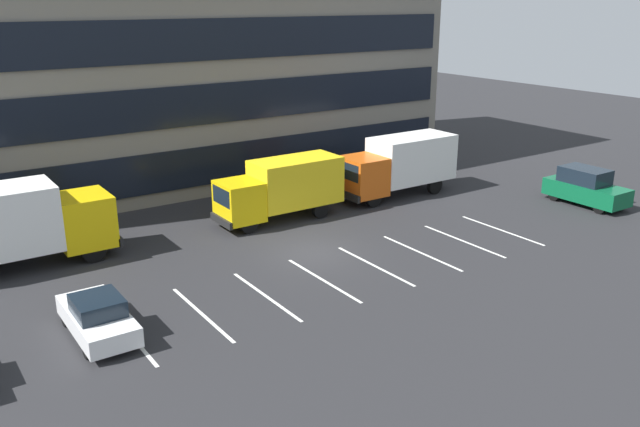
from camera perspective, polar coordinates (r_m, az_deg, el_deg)
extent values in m
plane|color=#262628|center=(31.21, -0.62, -3.40)|extent=(120.00, 120.00, 0.00)
cube|color=slate|center=(45.19, -13.87, 14.53)|extent=(36.48, 13.82, 18.00)
cube|color=black|center=(39.84, -9.50, 4.13)|extent=(35.03, 0.16, 2.30)
cube|color=black|center=(39.14, -9.77, 9.25)|extent=(35.03, 0.16, 2.30)
cube|color=black|center=(38.76, -10.06, 14.51)|extent=(35.03, 0.16, 2.30)
cube|color=silver|center=(24.98, -16.07, -9.93)|extent=(0.14, 5.40, 0.01)
cube|color=silver|center=(25.83, -10.14, -8.49)|extent=(0.14, 5.40, 0.01)
cube|color=silver|center=(26.94, -4.69, -7.08)|extent=(0.14, 5.40, 0.01)
cube|color=silver|center=(28.29, 0.26, -5.74)|extent=(0.14, 5.40, 0.01)
cube|color=silver|center=(29.84, 4.70, -4.49)|extent=(0.14, 5.40, 0.01)
cube|color=silver|center=(31.56, 8.67, -3.35)|extent=(0.14, 5.40, 0.01)
cube|color=silver|center=(33.43, 12.21, -2.32)|extent=(0.14, 5.40, 0.01)
cube|color=silver|center=(35.42, 15.35, -1.39)|extent=(0.14, 5.40, 0.01)
cube|color=yellow|center=(32.31, -19.67, -0.49)|extent=(2.36, 2.58, 2.36)
cube|color=black|center=(32.45, -17.79, 0.66)|extent=(0.06, 2.17, 1.04)
cube|color=black|center=(32.93, -17.42, -1.79)|extent=(0.21, 2.58, 0.43)
cylinder|color=black|center=(33.70, -19.96, -1.90)|extent=(1.07, 0.32, 1.07)
cylinder|color=black|center=(31.67, -18.91, -3.05)|extent=(1.07, 0.32, 1.07)
cube|color=yellow|center=(34.26, -6.95, 1.08)|extent=(2.04, 2.22, 2.04)
cube|color=black|center=(33.72, -8.48, 1.46)|extent=(0.06, 1.87, 0.90)
cube|color=yellow|center=(35.74, -2.11, 2.78)|extent=(4.82, 2.32, 2.50)
cube|color=black|center=(34.08, -8.48, -0.64)|extent=(0.19, 2.22, 0.37)
cylinder|color=black|center=(33.77, -6.13, -0.96)|extent=(0.93, 0.28, 0.93)
cylinder|color=black|center=(35.38, -7.60, -0.13)|extent=(0.93, 0.28, 0.93)
cylinder|color=black|center=(35.92, 0.03, 0.33)|extent=(0.93, 0.28, 0.93)
cylinder|color=black|center=(37.44, -1.61, 1.06)|extent=(0.93, 0.28, 0.93)
cube|color=#D85914|center=(38.39, 3.71, 3.24)|extent=(2.21, 2.41, 2.21)
cube|color=black|center=(37.64, 2.42, 3.65)|extent=(0.06, 2.02, 0.97)
cube|color=white|center=(40.58, 7.88, 4.73)|extent=(5.22, 2.51, 2.71)
cube|color=black|center=(37.97, 2.30, 1.60)|extent=(0.20, 2.41, 0.40)
cylinder|color=black|center=(37.91, 4.63, 1.29)|extent=(1.00, 0.30, 1.00)
cylinder|color=black|center=(39.47, 2.75, 2.01)|extent=(1.00, 0.30, 1.00)
cylinder|color=black|center=(40.96, 9.83, 2.36)|extent=(1.00, 0.30, 1.00)
cylinder|color=black|center=(42.41, 7.90, 3.00)|extent=(1.00, 0.30, 1.00)
cube|color=#0C5933|center=(41.18, 21.95, 1.76)|extent=(1.98, 4.67, 0.96)
cube|color=black|center=(41.08, 21.83, 3.06)|extent=(1.74, 2.57, 0.86)
cylinder|color=black|center=(41.25, 24.26, 0.88)|extent=(0.22, 0.69, 0.69)
cylinder|color=black|center=(39.82, 22.93, 0.47)|extent=(0.22, 0.69, 0.69)
cylinder|color=black|center=(42.79, 20.91, 1.88)|extent=(0.22, 0.69, 0.69)
cylinder|color=black|center=(41.41, 19.51, 1.52)|extent=(0.22, 0.69, 0.69)
cube|color=white|center=(24.98, -18.59, -8.68)|extent=(1.80, 4.30, 0.70)
cube|color=black|center=(24.51, -18.60, -7.52)|extent=(1.58, 1.81, 0.60)
cylinder|color=black|center=(26.16, -21.04, -8.41)|extent=(0.22, 0.60, 0.60)
cylinder|color=black|center=(26.48, -17.76, -7.71)|extent=(0.22, 0.60, 0.60)
cylinder|color=black|center=(23.75, -19.38, -11.01)|extent=(0.22, 0.60, 0.60)
cylinder|color=black|center=(24.10, -15.78, -10.18)|extent=(0.22, 0.60, 0.60)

